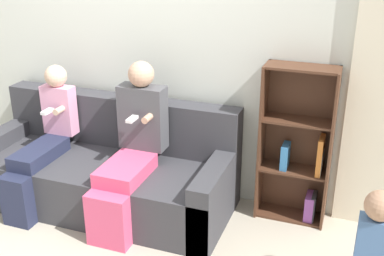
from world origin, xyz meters
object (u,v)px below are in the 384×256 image
adult_seated (132,146)px  bookshelf (299,151)px  toddler_standing (374,243)px  couch (106,171)px  child_seated (43,140)px

adult_seated → bookshelf: size_ratio=0.99×
toddler_standing → bookshelf: bearing=124.4°
adult_seated → toddler_standing: 1.81m
couch → child_seated: bearing=-162.3°
adult_seated → bookshelf: (1.19, 0.45, -0.05)m
adult_seated → toddler_standing: adult_seated is taller
child_seated → toddler_standing: size_ratio=1.43×
child_seated → toddler_standing: bearing=-7.9°
couch → bookshelf: size_ratio=1.70×
couch → bookshelf: 1.56m
couch → toddler_standing: (2.07, -0.51, 0.14)m
couch → bookshelf: bearing=12.3°
adult_seated → couch: bearing=158.4°
couch → child_seated: 0.57m
toddler_standing → bookshelf: size_ratio=0.63×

